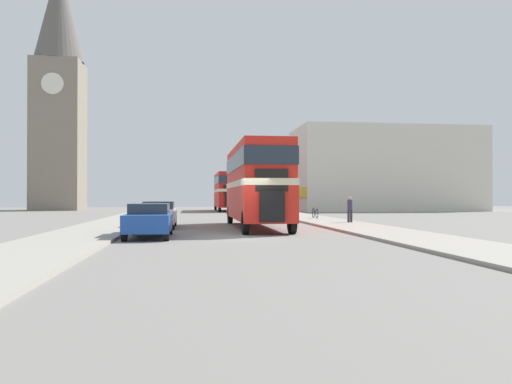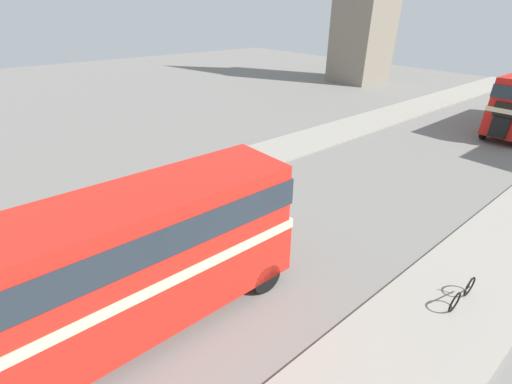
% 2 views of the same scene
% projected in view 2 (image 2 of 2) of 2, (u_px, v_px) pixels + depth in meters
% --- Properties ---
extents(double_decker_bus, '(2.45, 10.99, 4.36)m').
position_uv_depth(double_decker_bus, '(105.00, 269.00, 8.61)').
color(double_decker_bus, red).
rests_on(double_decker_bus, ground_plane).
extents(car_parked_mid, '(1.79, 4.13, 1.44)m').
position_uv_depth(car_parked_mid, '(87.00, 229.00, 13.39)').
color(car_parked_mid, silver).
rests_on(car_parked_mid, ground_plane).
extents(bicycle_on_pavement, '(0.05, 1.76, 0.78)m').
position_uv_depth(bicycle_on_pavement, '(462.00, 294.00, 10.73)').
color(bicycle_on_pavement, black).
rests_on(bicycle_on_pavement, sidewalk_right).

